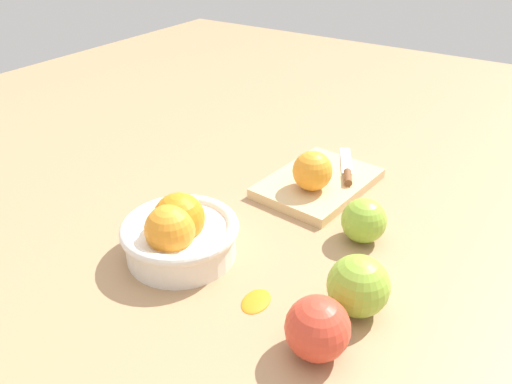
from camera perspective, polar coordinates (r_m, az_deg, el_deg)
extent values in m
plane|color=tan|center=(0.79, 6.74, -5.40)|extent=(2.40, 2.40, 0.00)
cylinder|color=white|center=(0.75, -8.56, -5.58)|extent=(0.16, 0.16, 0.05)
torus|color=white|center=(0.74, -8.70, -4.07)|extent=(0.17, 0.17, 0.02)
sphere|color=orange|center=(0.71, -9.80, -4.24)|extent=(0.07, 0.07, 0.07)
sphere|color=orange|center=(0.73, -8.77, -2.98)|extent=(0.08, 0.08, 0.08)
cube|color=#DBB77F|center=(0.93, 7.14, 1.03)|extent=(0.24, 0.18, 0.02)
sphere|color=orange|center=(0.87, 6.46, 2.41)|extent=(0.07, 0.07, 0.07)
cube|color=silver|center=(0.99, 10.24, 3.53)|extent=(0.11, 0.07, 0.00)
cylinder|color=brown|center=(0.92, 10.45, 1.66)|extent=(0.05, 0.03, 0.01)
sphere|color=#8EB738|center=(0.65, 11.61, -10.45)|extent=(0.08, 0.08, 0.08)
sphere|color=#8EB738|center=(0.78, 12.22, -3.21)|extent=(0.07, 0.07, 0.07)
sphere|color=#D6422D|center=(0.59, 7.05, -15.20)|extent=(0.08, 0.08, 0.08)
ellipsoid|color=orange|center=(0.67, 0.01, -12.16)|extent=(0.06, 0.04, 0.01)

